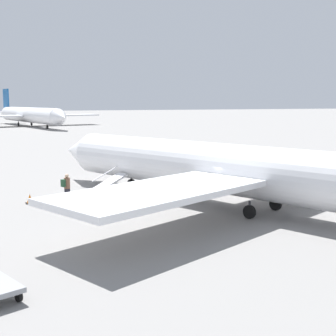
# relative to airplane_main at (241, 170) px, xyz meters

# --- Properties ---
(ground_plane) EXTENTS (600.00, 600.00, 0.00)m
(ground_plane) POSITION_rel_airplane_main_xyz_m (0.94, 0.39, -2.25)
(ground_plane) COLOR gray
(airplane_main) EXTENTS (30.30, 23.63, 7.53)m
(airplane_main) POSITION_rel_airplane_main_xyz_m (0.00, 0.00, 0.00)
(airplane_main) COLOR white
(airplane_main) RESTS_ON ground
(airplane_far_center) EXTENTS (47.51, 36.74, 9.56)m
(airplane_far_center) POSITION_rel_airplane_main_xyz_m (97.62, -0.98, 0.59)
(airplane_far_center) COLOR white
(airplane_far_center) RESTS_ON ground
(boarding_stairs) EXTENTS (2.50, 4.09, 1.82)m
(boarding_stairs) POSITION_rel_airplane_main_xyz_m (6.27, 6.92, -1.87)
(boarding_stairs) COLOR silver
(boarding_stairs) RESTS_ON ground
(passenger) EXTENTS (0.45, 0.57, 1.74)m
(passenger) POSITION_rel_airplane_main_xyz_m (5.85, 8.47, -1.25)
(passenger) COLOR #23232D
(passenger) RESTS_ON ground
(traffic_cone_near_stairs) EXTENTS (0.51, 0.51, 0.56)m
(traffic_cone_near_stairs) POSITION_rel_airplane_main_xyz_m (6.50, 10.54, -2.00)
(traffic_cone_near_stairs) COLOR black
(traffic_cone_near_stairs) RESTS_ON ground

